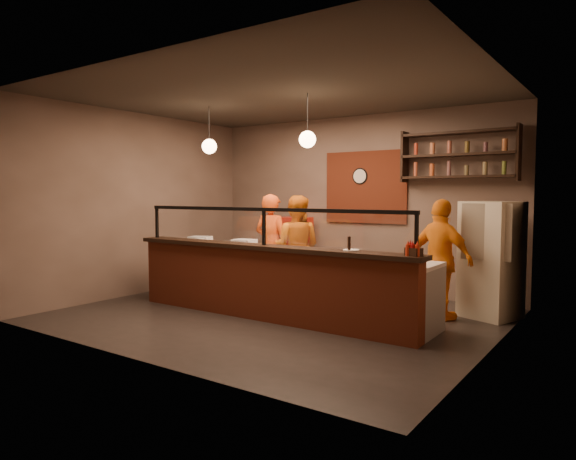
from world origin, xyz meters
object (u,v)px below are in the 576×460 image
Objects in this scene: cook_left at (271,246)px; red_cooler at (293,252)px; cook_mid at (296,247)px; pepper_mill at (349,244)px; wall_clock at (360,176)px; cook_right at (441,260)px; fridge at (491,260)px; pizza_dough at (346,258)px; condiment_caddy at (414,252)px.

cook_left is 1.16m from red_cooler.
cook_mid is 2.35m from pepper_mill.
cook_mid is (-0.55, -1.27, -1.22)m from wall_clock.
cook_mid is 1.03× the size of cook_right.
fridge is 3.80m from red_cooler.
pizza_dough is at bearing 127.42° from cook_mid.
cook_left is 1.33× the size of red_cooler.
cook_mid is 1.31× the size of red_cooler.
wall_clock is at bearing 127.02° from condiment_caddy.
fridge is (0.55, 0.52, -0.02)m from cook_right.
cook_mid is 2.51m from cook_right.
condiment_caddy is at bearing -1.87° from pepper_mill.
cook_left is at bearing 155.67° from pizza_dough.
condiment_caddy is at bearing -52.98° from wall_clock.
pepper_mill is at bearing 82.48° from cook_right.
cook_left is 1.06× the size of fridge.
red_cooler reaches higher than pizza_dough.
fridge is 9.74× the size of condiment_caddy.
wall_clock is 0.17× the size of cook_mid.
cook_mid is at bearing 140.49° from pepper_mill.
pepper_mill reaches higher than condiment_caddy.
pepper_mill is (1.24, -2.76, -0.95)m from wall_clock.
red_cooler is 2.96m from pizza_dough.
fridge is at bearing 169.88° from cook_mid.
cook_mid is at bearing -39.15° from red_cooler.
pepper_mill is at bearing 146.29° from cook_left.
cook_right is at bearing 159.87° from cook_mid.
cook_mid is 3.21× the size of pizza_dough.
cook_right is 3.37m from red_cooler.
cook_left is 2.61m from pepper_mill.
red_cooler is (-0.71, 0.96, -0.21)m from cook_mid.
cook_right is 0.76m from fridge.
wall_clock is at bearing -132.31° from cook_mid.
cook_right is 9.29× the size of pepper_mill.
cook_right is at bearing -116.21° from fridge.
cook_left is 2.92m from cook_right.
cook_left is 9.65× the size of pepper_mill.
cook_mid is at bearing 17.53° from cook_right.
cook_right reaches higher than red_cooler.
cook_left reaches higher than cook_right.
condiment_caddy is (2.10, -2.79, -0.99)m from wall_clock.
pepper_mill is (2.21, -1.35, 0.27)m from cook_left.
cook_right is 1.02× the size of fridge.
red_cooler is at bearing -166.18° from wall_clock.
cook_left is at bearing -150.01° from fridge.
pizza_dough is (0.94, -2.27, -1.19)m from wall_clock.
red_cooler is (-1.26, -0.31, -1.43)m from wall_clock.
red_cooler is at bearing -77.68° from cook_left.
pizza_dough is (1.91, -0.86, 0.02)m from cook_left.
red_cooler is at bearing 1.19° from cook_right.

